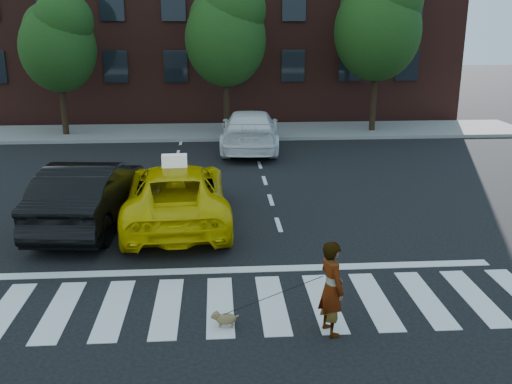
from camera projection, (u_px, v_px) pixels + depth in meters
ground at (220, 306)px, 10.86m from camera, size 120.00×120.00×0.00m
crosswalk at (220, 305)px, 10.85m from camera, size 13.00×2.40×0.01m
stop_line at (219, 270)px, 12.38m from camera, size 12.00×0.30×0.01m
sidewalk_far at (216, 132)px, 27.55m from camera, size 30.00×4.00×0.15m
building at (214, 7)px, 33.01m from camera, size 26.00×10.00×12.00m
tree_left at (58, 39)px, 25.35m from camera, size 3.39×3.38×6.50m
tree_mid at (226, 29)px, 25.73m from camera, size 3.69×3.69×7.10m
tree_right at (379, 20)px, 26.09m from camera, size 4.00×4.00×7.70m
taxi at (176, 194)px, 15.20m from camera, size 2.95×5.82×1.58m
black_sedan at (90, 193)px, 14.98m from camera, size 2.29×5.38×1.72m
white_suv at (250, 130)px, 23.78m from camera, size 2.76×5.90×1.67m
woman at (331, 288)px, 9.69m from camera, size 0.58×0.71×1.69m
dog at (224, 318)px, 10.05m from camera, size 0.51×0.25×0.29m
taxi_sign at (174, 161)px, 14.73m from camera, size 0.67×0.32×0.32m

